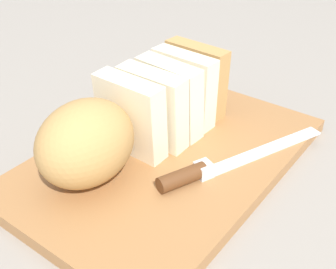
% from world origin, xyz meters
% --- Properties ---
extents(ground_plane, '(3.00, 3.00, 0.00)m').
position_xyz_m(ground_plane, '(0.00, 0.00, 0.00)').
color(ground_plane, gray).
extents(cutting_board, '(0.43, 0.29, 0.02)m').
position_xyz_m(cutting_board, '(0.00, 0.00, 0.01)').
color(cutting_board, '#9E6B3D').
rests_on(cutting_board, ground_plane).
extents(bread_loaf, '(0.31, 0.11, 0.11)m').
position_xyz_m(bread_loaf, '(-0.02, 0.04, 0.07)').
color(bread_loaf, tan).
rests_on(bread_loaf, cutting_board).
extents(bread_knife, '(0.26, 0.11, 0.02)m').
position_xyz_m(bread_knife, '(-0.01, -0.07, 0.03)').
color(bread_knife, silver).
rests_on(bread_knife, cutting_board).
extents(crumb_near_knife, '(0.00, 0.00, 0.00)m').
position_xyz_m(crumb_near_knife, '(-0.07, -0.04, 0.02)').
color(crumb_near_knife, '#996633').
rests_on(crumb_near_knife, cutting_board).
extents(crumb_near_loaf, '(0.00, 0.00, 0.00)m').
position_xyz_m(crumb_near_loaf, '(-0.03, 0.06, 0.02)').
color(crumb_near_loaf, '#996633').
rests_on(crumb_near_loaf, cutting_board).
extents(crumb_stray_left, '(0.01, 0.01, 0.01)m').
position_xyz_m(crumb_stray_left, '(-0.05, -0.03, 0.02)').
color(crumb_stray_left, '#996633').
rests_on(crumb_stray_left, cutting_board).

